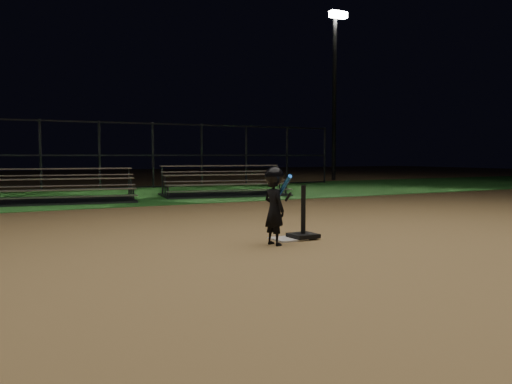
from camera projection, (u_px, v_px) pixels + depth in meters
name	position (u px, v px, depth m)	size (l,w,h in m)	color
ground	(288.00, 240.00, 7.85)	(80.00, 80.00, 0.00)	#9A7745
grass_strip	(121.00, 195.00, 16.63)	(60.00, 8.00, 0.01)	#205D1E
home_plate	(288.00, 239.00, 7.85)	(0.45, 0.45, 0.02)	beige
batting_tee	(303.00, 228.00, 7.90)	(0.38, 0.38, 0.78)	black
child_batter	(274.00, 203.00, 7.34)	(0.39, 0.61, 1.10)	black
bleacher_left	(63.00, 196.00, 13.96)	(3.92, 2.32, 0.91)	#B2B2B7
bleacher_right	(225.00, 189.00, 16.34)	(4.09, 2.49, 0.94)	#AFAFB4
backstop_fence	(100.00, 155.00, 19.18)	(20.08, 0.08, 2.50)	#38383D
light_pole_right	(335.00, 81.00, 26.31)	(0.90, 0.53, 8.30)	#2D2D30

